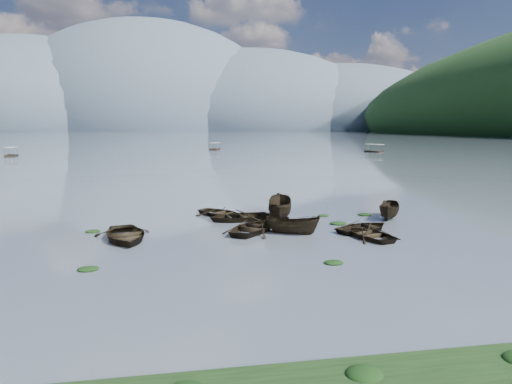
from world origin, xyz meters
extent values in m
plane|color=slate|center=(0.00, 0.00, 0.00)|extent=(2400.00, 2400.00, 0.00)
ellipsoid|color=#475666|center=(-260.00, 900.00, 0.00)|extent=(520.00, 520.00, 280.00)
ellipsoid|color=#475666|center=(-60.00, 900.00, 0.00)|extent=(520.00, 520.00, 340.00)
ellipsoid|color=#475666|center=(140.00, 900.00, 0.00)|extent=(520.00, 520.00, 260.00)
ellipsoid|color=#475666|center=(320.00, 900.00, 0.00)|extent=(520.00, 520.00, 220.00)
imported|color=black|center=(-9.50, 5.92, 0.00)|extent=(4.69, 5.80, 1.06)
imported|color=black|center=(-1.06, 6.80, 0.00)|extent=(5.42, 5.72, 0.96)
imported|color=black|center=(1.39, 5.81, 0.00)|extent=(4.05, 3.03, 1.47)
imported|color=black|center=(6.10, 3.95, 0.00)|extent=(3.89, 4.75, 0.86)
imported|color=black|center=(6.51, 5.73, 0.00)|extent=(5.14, 4.52, 0.88)
imported|color=black|center=(10.27, 9.62, 0.00)|extent=(3.33, 4.16, 1.53)
imported|color=black|center=(-2.79, 12.86, 0.00)|extent=(4.96, 5.10, 0.86)
imported|color=black|center=(-1.55, 10.79, 0.00)|extent=(5.22, 4.14, 0.97)
imported|color=black|center=(1.68, 10.96, 0.00)|extent=(2.93, 5.21, 1.90)
ellipsoid|color=black|center=(-10.66, -0.11, 0.00)|extent=(1.07, 0.87, 0.23)
ellipsoid|color=black|center=(1.49, 6.77, 0.00)|extent=(1.04, 0.83, 0.23)
ellipsoid|color=black|center=(1.90, -1.15, 0.00)|extent=(1.04, 0.83, 0.23)
ellipsoid|color=black|center=(5.37, 11.25, 0.00)|extent=(0.92, 0.78, 0.20)
ellipsoid|color=black|center=(5.51, 8.13, 0.00)|extent=(1.26, 1.00, 0.26)
ellipsoid|color=black|center=(-11.94, 8.58, 0.00)|extent=(1.01, 0.82, 0.21)
ellipsoid|color=black|center=(0.97, 12.32, 0.00)|extent=(1.04, 0.86, 0.22)
ellipsoid|color=black|center=(8.82, 11.08, 0.00)|extent=(1.12, 0.89, 0.24)
camera|label=1|loc=(-6.06, -23.36, 7.16)|focal=32.00mm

